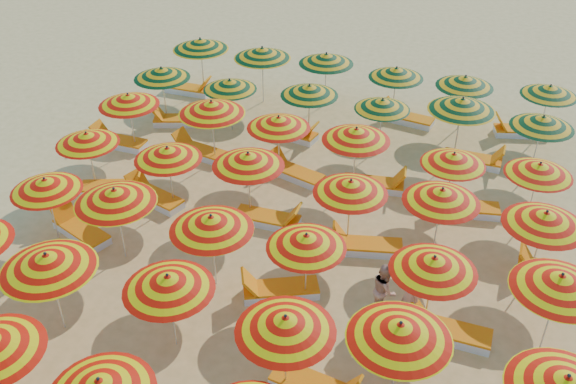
% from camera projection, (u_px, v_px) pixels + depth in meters
% --- Properties ---
extents(ground, '(120.00, 120.00, 0.00)m').
position_uv_depth(ground, '(282.00, 257.00, 15.69)').
color(ground, '#F0BE6B').
rests_on(ground, ground).
extents(umbrella_13, '(2.58, 2.58, 2.07)m').
position_uv_depth(umbrella_13, '(47.00, 262.00, 12.73)').
color(umbrella_13, silver).
rests_on(umbrella_13, ground).
extents(umbrella_14, '(1.97, 1.97, 1.93)m').
position_uv_depth(umbrella_14, '(168.00, 283.00, 12.40)').
color(umbrella_14, silver).
rests_on(umbrella_14, ground).
extents(umbrella_15, '(1.96, 1.96, 1.97)m').
position_uv_depth(umbrella_15, '(285.00, 324.00, 11.44)').
color(umbrella_15, silver).
rests_on(umbrella_15, ground).
extents(umbrella_16, '(2.11, 2.11, 2.04)m').
position_uv_depth(umbrella_16, '(400.00, 331.00, 11.22)').
color(umbrella_16, silver).
rests_on(umbrella_16, ground).
extents(umbrella_17, '(2.01, 2.01, 2.03)m').
position_uv_depth(umbrella_17, '(566.00, 384.00, 10.27)').
color(umbrella_17, silver).
rests_on(umbrella_17, ground).
extents(umbrella_18, '(2.23, 2.23, 1.82)m').
position_uv_depth(umbrella_18, '(46.00, 185.00, 15.44)').
color(umbrella_18, silver).
rests_on(umbrella_18, ground).
extents(umbrella_19, '(2.24, 2.24, 2.03)m').
position_uv_depth(umbrella_19, '(115.00, 196.00, 14.72)').
color(umbrella_19, silver).
rests_on(umbrella_19, ground).
extents(umbrella_20, '(2.47, 2.47, 1.99)m').
position_uv_depth(umbrella_20, '(211.00, 223.00, 13.92)').
color(umbrella_20, silver).
rests_on(umbrella_20, ground).
extents(umbrella_21, '(2.02, 2.02, 1.85)m').
position_uv_depth(umbrella_21, '(306.00, 241.00, 13.60)').
color(umbrella_21, silver).
rests_on(umbrella_21, ground).
extents(umbrella_22, '(2.33, 2.33, 1.91)m').
position_uv_depth(umbrella_22, '(434.00, 264.00, 12.89)').
color(umbrella_22, silver).
rests_on(umbrella_22, ground).
extents(umbrella_23, '(2.33, 2.33, 2.01)m').
position_uv_depth(umbrella_23, '(560.00, 282.00, 12.30)').
color(umbrella_23, silver).
rests_on(umbrella_23, ground).
extents(umbrella_24, '(2.03, 2.03, 1.82)m').
position_uv_depth(umbrella_24, '(87.00, 138.00, 17.35)').
color(umbrella_24, silver).
rests_on(umbrella_24, ground).
extents(umbrella_25, '(1.98, 1.98, 1.88)m').
position_uv_depth(umbrella_25, '(168.00, 153.00, 16.59)').
color(umbrella_25, silver).
rests_on(umbrella_25, ground).
extents(umbrella_26, '(2.25, 2.25, 1.97)m').
position_uv_depth(umbrella_26, '(248.00, 160.00, 16.17)').
color(umbrella_26, silver).
rests_on(umbrella_26, ground).
extents(umbrella_27, '(2.31, 2.31, 1.92)m').
position_uv_depth(umbrella_27, '(351.00, 187.00, 15.21)').
color(umbrella_27, silver).
rests_on(umbrella_27, ground).
extents(umbrella_28, '(2.31, 2.31, 1.94)m').
position_uv_depth(umbrella_28, '(442.00, 195.00, 14.89)').
color(umbrella_28, silver).
rests_on(umbrella_28, ground).
extents(umbrella_29, '(2.06, 2.06, 1.95)m').
position_uv_depth(umbrella_29, '(545.00, 219.00, 14.11)').
color(umbrella_29, silver).
rests_on(umbrella_29, ground).
extents(umbrella_30, '(2.20, 2.20, 1.93)m').
position_uv_depth(umbrella_30, '(128.00, 100.00, 19.13)').
color(umbrella_30, silver).
rests_on(umbrella_30, ground).
extents(umbrella_31, '(2.08, 2.08, 2.06)m').
position_uv_depth(umbrella_31, '(212.00, 108.00, 18.43)').
color(umbrella_31, silver).
rests_on(umbrella_31, ground).
extents(umbrella_32, '(1.97, 1.97, 1.91)m').
position_uv_depth(umbrella_32, '(279.00, 122.00, 17.96)').
color(umbrella_32, silver).
rests_on(umbrella_32, ground).
extents(umbrella_33, '(1.98, 1.98, 1.98)m').
position_uv_depth(umbrella_33, '(356.00, 134.00, 17.25)').
color(umbrella_33, silver).
rests_on(umbrella_33, ground).
extents(umbrella_34, '(1.89, 1.89, 1.79)m').
position_uv_depth(umbrella_34, '(454.00, 159.00, 16.51)').
color(umbrella_34, silver).
rests_on(umbrella_34, ground).
extents(umbrella_35, '(2.06, 2.06, 1.80)m').
position_uv_depth(umbrella_35, '(539.00, 169.00, 16.08)').
color(umbrella_35, silver).
rests_on(umbrella_35, ground).
extents(umbrella_36, '(1.89, 1.89, 1.94)m').
position_uv_depth(umbrella_36, '(162.00, 73.00, 20.74)').
color(umbrella_36, silver).
rests_on(umbrella_36, ground).
extents(umbrella_37, '(1.90, 1.90, 1.81)m').
position_uv_depth(umbrella_37, '(230.00, 85.00, 20.26)').
color(umbrella_37, silver).
rests_on(umbrella_37, ground).
extents(umbrella_38, '(2.38, 2.38, 1.91)m').
position_uv_depth(umbrella_38, '(309.00, 90.00, 19.71)').
color(umbrella_38, silver).
rests_on(umbrella_38, ground).
extents(umbrella_39, '(1.83, 1.83, 1.79)m').
position_uv_depth(umbrella_39, '(382.00, 104.00, 19.15)').
color(umbrella_39, silver).
rests_on(umbrella_39, ground).
extents(umbrella_40, '(2.35, 2.35, 2.09)m').
position_uv_depth(umbrella_40, '(462.00, 105.00, 18.53)').
color(umbrella_40, silver).
rests_on(umbrella_40, ground).
extents(umbrella_41, '(2.33, 2.33, 1.89)m').
position_uv_depth(umbrella_41, '(543.00, 122.00, 18.02)').
color(umbrella_41, silver).
rests_on(umbrella_41, ground).
extents(umbrella_42, '(2.49, 2.49, 2.09)m').
position_uv_depth(umbrella_42, '(200.00, 44.00, 22.50)').
color(umbrella_42, silver).
rests_on(umbrella_42, ground).
extents(umbrella_43, '(2.54, 2.54, 2.08)m').
position_uv_depth(umbrella_43, '(262.00, 53.00, 21.85)').
color(umbrella_43, silver).
rests_on(umbrella_43, ground).
extents(umbrella_44, '(2.20, 2.20, 1.98)m').
position_uv_depth(umbrella_44, '(326.00, 59.00, 21.65)').
color(umbrella_44, silver).
rests_on(umbrella_44, ground).
extents(umbrella_45, '(2.15, 2.15, 1.90)m').
position_uv_depth(umbrella_45, '(396.00, 73.00, 20.84)').
color(umbrella_45, silver).
rests_on(umbrella_45, ground).
extents(umbrella_46, '(2.23, 2.23, 1.93)m').
position_uv_depth(umbrella_46, '(465.00, 81.00, 20.22)').
color(umbrella_46, silver).
rests_on(umbrella_46, ground).
extents(umbrella_47, '(1.88, 1.88, 1.84)m').
position_uv_depth(umbrella_47, '(550.00, 91.00, 19.84)').
color(umbrella_47, silver).
rests_on(umbrella_47, ground).
extents(lounger_8, '(1.82, 1.19, 0.69)m').
position_uv_depth(lounger_8, '(81.00, 230.00, 16.33)').
color(lounger_8, white).
rests_on(lounger_8, ground).
extents(lounger_9, '(1.82, 1.25, 0.69)m').
position_uv_depth(lounger_9, '(279.00, 290.00, 14.50)').
color(lounger_9, white).
rests_on(lounger_9, ground).
extents(lounger_10, '(1.76, 0.66, 0.69)m').
position_uv_depth(lounger_10, '(447.00, 331.00, 13.44)').
color(lounger_10, white).
rests_on(lounger_10, ground).
extents(lounger_11, '(1.83, 1.15, 0.69)m').
position_uv_depth(lounger_11, '(114.00, 188.00, 17.98)').
color(lounger_11, white).
rests_on(lounger_11, ground).
extents(lounger_12, '(1.83, 1.11, 0.69)m').
position_uv_depth(lounger_12, '(154.00, 197.00, 17.60)').
color(lounger_12, white).
rests_on(lounger_12, ground).
extents(lounger_13, '(1.74, 0.59, 0.69)m').
position_uv_depth(lounger_13, '(269.00, 219.00, 16.75)').
color(lounger_13, white).
rests_on(lounger_13, ground).
extents(lounger_14, '(1.82, 0.93, 0.69)m').
position_uv_depth(lounger_14, '(366.00, 246.00, 15.80)').
color(lounger_14, white).
rests_on(lounger_14, ground).
extents(lounger_15, '(1.76, 0.68, 0.69)m').
position_uv_depth(lounger_15, '(553.00, 273.00, 14.98)').
color(lounger_15, white).
rests_on(lounger_15, ground).
extents(lounger_16, '(1.75, 0.64, 0.69)m').
position_uv_depth(lounger_16, '(119.00, 142.00, 20.15)').
color(lounger_16, white).
rests_on(lounger_16, ground).
extents(lounger_17, '(1.81, 0.93, 0.69)m').
position_uv_depth(lounger_17, '(200.00, 151.00, 19.65)').
color(lounger_17, white).
rests_on(lounger_17, ground).
extents(lounger_18, '(1.83, 1.10, 0.69)m').
position_uv_depth(lounger_18, '(295.00, 173.00, 18.62)').
color(lounger_18, white).
rests_on(lounger_18, ground).
extents(lounger_19, '(1.79, 0.76, 0.69)m').
position_uv_depth(lounger_19, '(375.00, 184.00, 18.13)').
color(lounger_19, white).
rests_on(lounger_19, ground).
extents(lounger_20, '(1.81, 0.87, 0.69)m').
position_uv_depth(lounger_20, '(465.00, 208.00, 17.14)').
color(lounger_20, white).
rests_on(lounger_20, ground).
extents(lounger_21, '(1.83, 1.09, 0.69)m').
position_uv_depth(lounger_21, '(178.00, 120.00, 21.36)').
color(lounger_21, white).
rests_on(lounger_21, ground).
extents(lounger_22, '(1.82, 0.94, 0.69)m').
position_uv_depth(lounger_22, '(292.00, 133.00, 20.60)').
color(lounger_22, white).
rests_on(lounger_22, ground).
extents(lounger_23, '(1.76, 0.67, 0.69)m').
position_uv_depth(lounger_23, '(474.00, 160.00, 19.23)').
color(lounger_23, white).
rests_on(lounger_23, ground).
extents(lounger_24, '(1.75, 0.62, 0.69)m').
position_uv_depth(lounger_24, '(189.00, 89.00, 23.39)').
color(lounger_24, white).
rests_on(lounger_24, ground).
extents(lounger_25, '(1.81, 0.88, 0.69)m').
position_uv_depth(lounger_25, '(406.00, 118.00, 21.48)').
color(lounger_25, white).
rests_on(lounger_25, ground).
extents(lounger_26, '(1.82, 0.99, 0.69)m').
position_uv_depth(lounger_26, '(520.00, 131.00, 20.75)').
color(lounger_26, white).
rests_on(lounger_26, ground).
extents(beachgoer_b, '(0.65, 0.75, 1.35)m').
position_uv_depth(beachgoer_b, '(385.00, 290.00, 13.74)').
color(beachgoer_b, tan).
rests_on(beachgoer_b, ground).
extents(beachgoer_a, '(0.56, 0.68, 1.59)m').
position_uv_depth(beachgoer_a, '(412.00, 291.00, 13.52)').
color(beachgoer_a, tan).
rests_on(beachgoer_a, ground).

